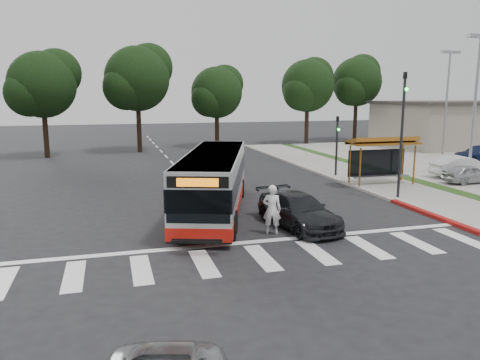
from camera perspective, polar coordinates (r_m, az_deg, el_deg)
name	(u,v)px	position (r m, az deg, el deg)	size (l,w,h in m)	color
ground	(226,220)	(20.52, -1.67, -4.87)	(140.00, 140.00, 0.00)	black
sidewalk_east	(358,176)	(31.90, 14.22, 0.44)	(4.00, 40.00, 0.12)	gray
curb_east	(331,177)	(30.96, 11.00, 0.30)	(0.30, 40.00, 0.15)	#9E9991
curb_east_red	(432,215)	(22.68, 22.37, -3.99)	(0.32, 6.00, 0.15)	maroon
commercial_building	(454,125)	(54.01, 24.59, 6.07)	(14.00, 10.00, 4.40)	gray
building_roof_cap	(455,103)	(53.93, 24.78, 8.56)	(14.60, 10.60, 0.30)	#383330
crosswalk_ladder	(262,257)	(15.93, 2.75, -9.42)	(18.00, 2.60, 0.01)	silver
bus_shelter	(382,147)	(29.04, 16.91, 3.92)	(4.20, 1.60, 2.86)	brown
traffic_signal_ne_tall	(402,125)	(25.25, 19.18, 6.37)	(0.18, 0.37, 6.50)	black
traffic_signal_ne_short	(337,140)	(31.35, 11.74, 4.83)	(0.18, 0.37, 4.00)	black
lot_light_front	(476,86)	(33.98, 26.87, 10.16)	(1.90, 0.35, 9.01)	gray
lot_light_mid	(448,88)	(45.47, 23.98, 10.16)	(1.90, 0.35, 9.01)	gray
tree_ne_a	(308,85)	(51.68, 8.29, 11.40)	(6.16, 5.74, 9.30)	black
tree_ne_b	(357,81)	(56.62, 14.10, 11.64)	(6.16, 5.74, 10.02)	black
tree_north_a	(138,78)	(45.40, -12.33, 12.09)	(6.60, 6.15, 10.17)	black
tree_north_b	(217,92)	(48.50, -2.80, 10.70)	(5.72, 5.33, 8.43)	black
tree_north_c	(43,84)	(43.59, -22.88, 10.78)	(6.16, 5.74, 9.30)	black
transit_bus	(214,183)	(21.48, -3.18, -0.37)	(2.34, 10.80, 2.79)	#B9BBBE
pedestrian	(272,210)	(18.29, 3.91, -3.61)	(0.72, 0.47, 1.96)	white
dark_sedan	(298,211)	(19.44, 7.14, -3.72)	(1.93, 4.74, 1.38)	black
parked_car_0	(469,174)	(31.49, 26.15, 0.67)	(1.33, 3.30, 1.12)	#A5A7AA
parked_car_1	(463,167)	(33.50, 25.58, 1.46)	(1.46, 4.18, 1.38)	silver
parked_car_3	(480,154)	(41.96, 27.18, 2.88)	(1.80, 4.43, 1.29)	#141E47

